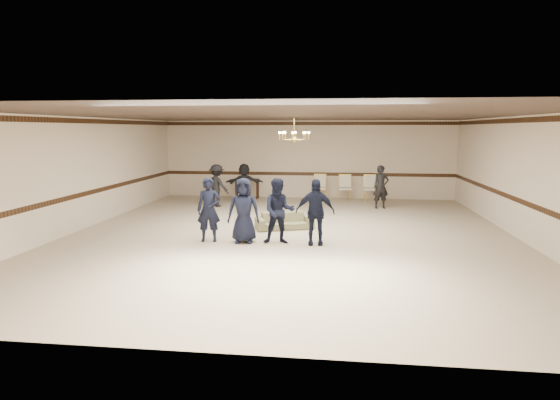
{
  "coord_description": "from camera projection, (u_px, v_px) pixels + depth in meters",
  "views": [
    {
      "loc": [
        1.24,
        -12.53,
        2.85
      ],
      "look_at": [
        -0.22,
        -0.5,
        1.02
      ],
      "focal_mm": 30.15,
      "sensor_mm": 36.0,
      "label": 1
    }
  ],
  "objects": [
    {
      "name": "settee",
      "position": [
        284.0,
        221.0,
        13.51
      ],
      "size": [
        1.76,
        1.17,
        0.48
      ],
      "primitive_type": "imported",
      "rotation": [
        0.0,
        0.0,
        0.35
      ],
      "color": "#77744F",
      "rests_on": "floor"
    },
    {
      "name": "banquet_chair_right",
      "position": [
        370.0,
        189.0,
        18.59
      ],
      "size": [
        0.53,
        0.53,
        1.04
      ],
      "primitive_type": null,
      "rotation": [
        0.0,
        0.0,
        -0.06
      ],
      "color": "beige",
      "rests_on": "floor"
    },
    {
      "name": "banquet_chair_left",
      "position": [
        320.0,
        188.0,
        18.83
      ],
      "size": [
        0.53,
        0.53,
        1.04
      ],
      "primitive_type": null,
      "rotation": [
        0.0,
        0.0,
        -0.07
      ],
      "color": "beige",
      "rests_on": "floor"
    },
    {
      "name": "adult_right",
      "position": [
        381.0,
        187.0,
        16.95
      ],
      "size": [
        0.64,
        0.5,
        1.56
      ],
      "primitive_type": "imported",
      "rotation": [
        0.0,
        0.0,
        0.24
      ],
      "color": "black",
      "rests_on": "floor"
    },
    {
      "name": "boy_c",
      "position": [
        279.0,
        211.0,
        11.72
      ],
      "size": [
        0.86,
        0.71,
        1.65
      ],
      "primitive_type": "imported",
      "rotation": [
        0.0,
        0.0,
        0.11
      ],
      "color": "black",
      "rests_on": "floor"
    },
    {
      "name": "crown_molding",
      "position": [
        308.0,
        123.0,
        19.27
      ],
      "size": [
        12.0,
        0.02,
        0.14
      ],
      "primitive_type": "cube",
      "color": "#3C2112",
      "rests_on": "wall_back"
    },
    {
      "name": "adult_mid",
      "position": [
        244.0,
        184.0,
        17.95
      ],
      "size": [
        1.5,
        0.68,
        1.56
      ],
      "primitive_type": "imported",
      "rotation": [
        0.0,
        0.0,
        3.29
      ],
      "color": "black",
      "rests_on": "floor"
    },
    {
      "name": "boy_a",
      "position": [
        209.0,
        210.0,
        11.94
      ],
      "size": [
        0.64,
        0.46,
        1.65
      ],
      "primitive_type": "imported",
      "rotation": [
        0.0,
        0.0,
        0.11
      ],
      "color": "black",
      "rests_on": "floor"
    },
    {
      "name": "adult_left",
      "position": [
        217.0,
        186.0,
        17.37
      ],
      "size": [
        1.16,
        0.97,
        1.56
      ],
      "primitive_type": "imported",
      "rotation": [
        0.0,
        0.0,
        2.68
      ],
      "color": "black",
      "rests_on": "floor"
    },
    {
      "name": "boy_b",
      "position": [
        244.0,
        210.0,
        11.83
      ],
      "size": [
        0.85,
        0.59,
        1.65
      ],
      "primitive_type": "imported",
      "rotation": [
        0.0,
        0.0,
        0.09
      ],
      "color": "black",
      "rests_on": "floor"
    },
    {
      "name": "banquet_chair_mid",
      "position": [
        345.0,
        188.0,
        18.71
      ],
      "size": [
        0.55,
        0.55,
        1.04
      ],
      "primitive_type": null,
      "rotation": [
        0.0,
        0.0,
        0.09
      ],
      "color": "beige",
      "rests_on": "floor"
    },
    {
      "name": "console_table",
      "position": [
        247.0,
        189.0,
        19.4
      ],
      "size": [
        0.98,
        0.42,
        0.83
      ],
      "primitive_type": "cube",
      "rotation": [
        0.0,
        0.0,
        -0.0
      ],
      "color": "black",
      "rests_on": "floor"
    },
    {
      "name": "chair_rail",
      "position": [
        307.0,
        174.0,
        19.58
      ],
      "size": [
        12.0,
        0.02,
        0.14
      ],
      "primitive_type": "cube",
      "color": "#3C2112",
      "rests_on": "wall_back"
    },
    {
      "name": "chandelier",
      "position": [
        294.0,
        128.0,
        13.43
      ],
      "size": [
        0.94,
        0.94,
        0.89
      ],
      "primitive_type": null,
      "color": "gold",
      "rests_on": "ceiling"
    },
    {
      "name": "room",
      "position": [
        291.0,
        176.0,
        12.64
      ],
      "size": [
        12.01,
        14.01,
        3.21
      ],
      "color": "#B9A78E",
      "rests_on": "ground"
    },
    {
      "name": "boy_d",
      "position": [
        315.0,
        212.0,
        11.61
      ],
      "size": [
        0.99,
        0.46,
        1.65
      ],
      "primitive_type": "imported",
      "rotation": [
        0.0,
        0.0,
        0.07
      ],
      "color": "black",
      "rests_on": "floor"
    }
  ]
}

